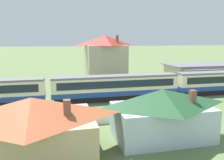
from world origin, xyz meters
TOP-DOWN VIEW (x-y plane):
  - ground_plane at (0.00, 0.00)m, footprint 600.00×600.00m
  - passenger_train at (0.44, -0.80)m, footprint 64.22×2.92m
  - railway_track at (9.37, -0.80)m, footprint 122.29×3.60m
  - station_building at (21.89, 8.64)m, footprint 15.02×9.46m
  - station_house_red_roof at (2.40, 18.60)m, footprint 9.83×10.02m
  - cottage_terracotta_roof at (-11.36, -18.19)m, footprint 10.68×7.39m
  - cottage_dark_green_roof at (0.80, -16.71)m, footprint 10.13×6.23m
  - picket_fence_front at (-15.31, -11.52)m, footprint 45.57×0.06m

SIDE VIEW (x-z plane):
  - ground_plane at x=0.00m, z-range 0.00..0.00m
  - railway_track at x=9.37m, z-range -0.01..0.03m
  - picket_fence_front at x=-15.31m, z-range 0.00..1.05m
  - station_building at x=21.89m, z-range 0.03..4.43m
  - passenger_train at x=0.44m, z-range 0.22..4.30m
  - cottage_dark_green_roof at x=0.80m, z-range 0.09..5.14m
  - cottage_terracotta_roof at x=-11.36m, z-range 0.09..5.36m
  - station_house_red_roof at x=2.40m, z-range 0.15..10.93m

